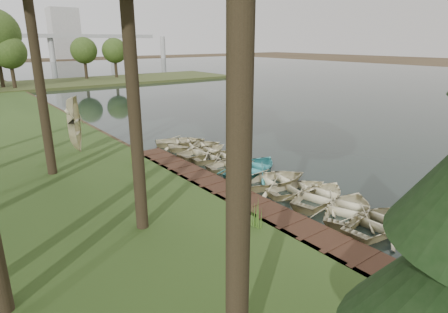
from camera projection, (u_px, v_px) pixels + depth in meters
ground at (253, 188)px, 17.93m from camera, size 300.00×300.00×0.00m
water at (322, 92)px, 50.43m from camera, size 130.00×200.00×0.05m
boardwalk at (226, 193)px, 16.96m from camera, size 1.60×16.00×0.30m
peninsula at (85, 82)px, 60.50m from camera, size 50.00×14.00×0.45m
far_trees at (59, 42)px, 56.73m from camera, size 45.60×5.60×8.80m
bridge at (23, 39)px, 114.18m from camera, size 95.90×4.00×8.60m
building_a at (65, 34)px, 139.02m from camera, size 10.00×8.00×18.00m
rowboat_0 at (379, 220)px, 13.81m from camera, size 3.53×2.58×0.71m
rowboat_1 at (349, 207)px, 14.89m from camera, size 4.10×3.53×0.72m
rowboat_2 at (320, 194)px, 16.20m from camera, size 3.90×3.16×0.71m
rowboat_3 at (298, 187)px, 17.03m from camera, size 3.42×2.72×0.63m
rowboat_4 at (273, 178)px, 17.97m from camera, size 4.16×3.36×0.76m
rowboat_5 at (253, 166)px, 19.53m from camera, size 4.67×3.95×0.82m
rowboat_6 at (234, 163)px, 20.34m from camera, size 3.36×2.57×0.65m
rowboat_7 at (217, 155)px, 21.76m from camera, size 3.35×2.53×0.65m
rowboat_8 at (204, 150)px, 22.56m from camera, size 3.87×3.03×0.73m
rowboat_9 at (195, 144)px, 23.87m from camera, size 4.00×3.42×0.70m
rowboat_10 at (181, 140)px, 24.86m from camera, size 3.97×3.51×0.68m
stored_rowboat at (79, 147)px, 22.42m from camera, size 4.09×3.71×0.69m
reeds_0 at (260, 214)px, 13.52m from camera, size 0.60×0.60×0.90m
reeds_1 at (138, 172)px, 17.76m from camera, size 0.60×0.60×0.96m
reeds_2 at (132, 153)px, 20.62m from camera, size 0.60×0.60×0.99m
reeds_3 at (138, 159)px, 19.76m from camera, size 0.60×0.60×0.87m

